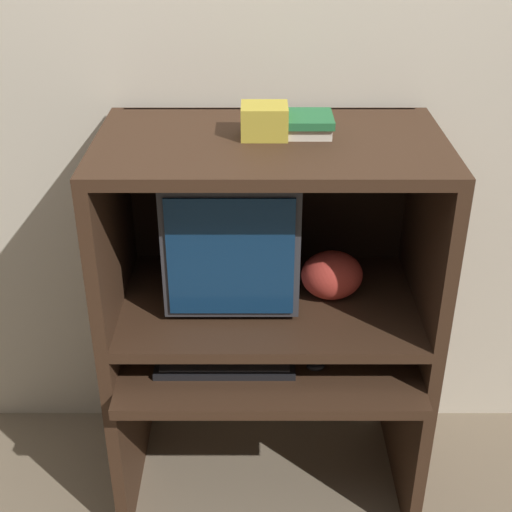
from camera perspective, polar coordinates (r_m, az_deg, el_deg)
The scene contains 10 objects.
wall_back at distance 2.41m, azimuth 0.82°, elevation 11.88°, with size 6.00×0.06×2.60m.
desk_base at distance 2.48m, azimuth 0.83°, elevation -11.25°, with size 1.02×0.67×0.63m.
desk_monitor_shelf at distance 2.32m, azimuth 0.86°, elevation -4.10°, with size 1.02×0.59×0.15m.
hutch_upper at distance 2.16m, azimuth 0.93°, elevation 5.32°, with size 1.02×0.59×0.54m.
crt_monitor at distance 2.25m, azimuth -2.09°, elevation 2.22°, with size 0.41×0.40×0.44m.
keyboard at distance 2.26m, azimuth -2.66°, elevation -8.50°, with size 0.44×0.15×0.03m.
mouse at distance 2.25m, azimuth 4.61°, elevation -8.75°, with size 0.06×0.04×0.03m.
snack_bag at distance 2.29m, azimuth 5.90°, elevation -1.53°, with size 0.20×0.15×0.16m.
book_stack at distance 2.10m, azimuth 3.07°, elevation 10.50°, with size 0.21×0.15×0.06m.
storage_box at distance 2.07m, azimuth 0.47°, elevation 10.75°, with size 0.13×0.11×0.09m.
Camera 1 is at (-0.04, -1.65, 2.01)m, focal length 50.00 mm.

